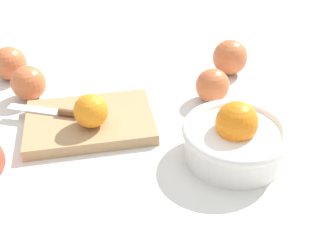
# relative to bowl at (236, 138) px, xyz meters

# --- Properties ---
(ground_plane) EXTENTS (2.40, 2.40, 0.00)m
(ground_plane) POSITION_rel_bowl_xyz_m (0.18, -0.14, -0.04)
(ground_plane) COLOR silver
(bowl) EXTENTS (0.19, 0.19, 0.11)m
(bowl) POSITION_rel_bowl_xyz_m (0.00, 0.00, 0.00)
(bowl) COLOR white
(bowl) RESTS_ON ground_plane
(cutting_board) EXTENTS (0.25, 0.18, 0.02)m
(cutting_board) POSITION_rel_bowl_xyz_m (0.25, -0.13, -0.03)
(cutting_board) COLOR tan
(cutting_board) RESTS_ON ground_plane
(orange_on_board) EXTENTS (0.06, 0.06, 0.06)m
(orange_on_board) POSITION_rel_bowl_xyz_m (0.25, -0.11, 0.01)
(orange_on_board) COLOR orange
(orange_on_board) RESTS_ON cutting_board
(knife) EXTENTS (0.15, 0.07, 0.01)m
(knife) POSITION_rel_bowl_xyz_m (0.32, -0.16, -0.01)
(knife) COLOR silver
(knife) RESTS_ON cutting_board
(apple_front_left) EXTENTS (0.07, 0.07, 0.07)m
(apple_front_left) POSITION_rel_bowl_xyz_m (-0.01, -0.19, -0.01)
(apple_front_left) COLOR #CC6638
(apple_front_left) RESTS_ON ground_plane
(apple_front_right) EXTENTS (0.08, 0.08, 0.08)m
(apple_front_right) POSITION_rel_bowl_xyz_m (0.43, -0.36, -0.00)
(apple_front_right) COLOR #CC6638
(apple_front_right) RESTS_ON ground_plane
(apple_front_left_2) EXTENTS (0.08, 0.08, 0.08)m
(apple_front_left_2) POSITION_rel_bowl_xyz_m (-0.08, -0.31, -0.00)
(apple_front_left_2) COLOR #CC6638
(apple_front_left_2) RESTS_ON ground_plane
(apple_front_right_2) EXTENTS (0.07, 0.07, 0.07)m
(apple_front_right_2) POSITION_rel_bowl_xyz_m (0.38, -0.26, -0.00)
(apple_front_right_2) COLOR #CC6638
(apple_front_right_2) RESTS_ON ground_plane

